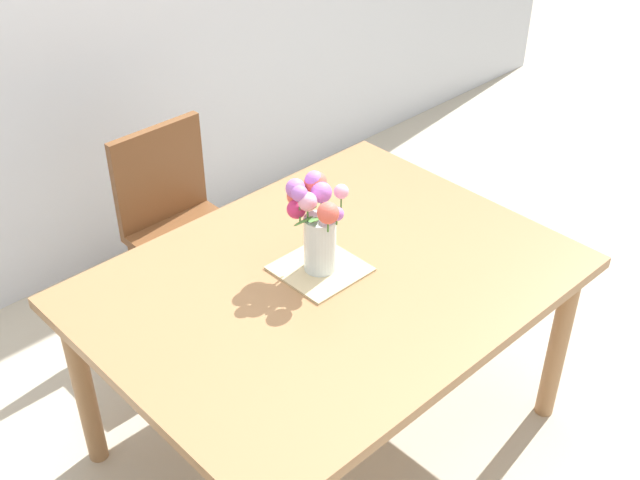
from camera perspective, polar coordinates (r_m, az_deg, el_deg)
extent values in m
plane|color=#B7AD99|center=(3.17, 0.56, -13.36)|extent=(12.00, 12.00, 0.00)
cube|color=#9E7047|center=(2.67, 0.64, -2.97)|extent=(1.54, 1.16, 0.04)
cylinder|color=#9E7047|center=(3.12, 16.41, -6.99)|extent=(0.07, 0.07, 0.70)
cylinder|color=#9E7047|center=(2.95, -16.29, -9.90)|extent=(0.07, 0.07, 0.70)
cylinder|color=#9E7047|center=(3.57, 2.98, 0.58)|extent=(0.07, 0.07, 0.70)
cube|color=brown|center=(3.38, -8.99, 0.07)|extent=(0.42, 0.42, 0.04)
cylinder|color=brown|center=(3.48, -4.51, -3.20)|extent=(0.04, 0.04, 0.44)
cylinder|color=brown|center=(3.32, -9.30, -5.81)|extent=(0.04, 0.04, 0.44)
cylinder|color=brown|center=(3.72, -8.06, -0.70)|extent=(0.04, 0.04, 0.44)
cylinder|color=brown|center=(3.57, -12.68, -3.00)|extent=(0.04, 0.04, 0.44)
cube|color=brown|center=(3.40, -11.25, 4.58)|extent=(0.42, 0.04, 0.42)
cube|color=#CCB789|center=(2.69, 0.00, -2.03)|extent=(0.26, 0.26, 0.01)
cylinder|color=silver|center=(2.63, 0.00, -0.26)|extent=(0.11, 0.11, 0.20)
sphere|color=#B266C6|center=(2.59, -0.40, 4.21)|extent=(0.06, 0.06, 0.06)
cylinder|color=#478438|center=(2.62, -0.39, 3.24)|extent=(0.01, 0.01, 0.10)
sphere|color=#EA9EBC|center=(2.52, -0.89, 2.72)|extent=(0.06, 0.06, 0.06)
cylinder|color=#478438|center=(2.55, -0.88, 1.94)|extent=(0.01, 0.01, 0.08)
sphere|color=#E55B4C|center=(2.60, -1.61, 3.09)|extent=(0.08, 0.08, 0.08)
cylinder|color=#478438|center=(2.62, -1.60, 2.57)|extent=(0.01, 0.01, 0.06)
sphere|color=#B266C6|center=(2.52, -1.45, 3.28)|extent=(0.05, 0.05, 0.05)
cylinder|color=#478438|center=(2.55, -1.43, 2.26)|extent=(0.01, 0.01, 0.11)
sphere|color=#B266C6|center=(2.57, -1.74, 3.64)|extent=(0.06, 0.06, 0.06)
cylinder|color=#478438|center=(2.60, -1.72, 2.77)|extent=(0.01, 0.01, 0.09)
sphere|color=#E55B4C|center=(2.49, 0.57, 1.91)|extent=(0.07, 0.07, 0.07)
cylinder|color=#478438|center=(2.51, 0.57, 1.25)|extent=(0.01, 0.01, 0.07)
sphere|color=#E55B4C|center=(2.60, -0.31, 4.07)|extent=(0.07, 0.07, 0.07)
cylinder|color=#478438|center=(2.62, -0.31, 3.18)|extent=(0.01, 0.01, 0.09)
sphere|color=#EA9EBC|center=(2.56, 1.51, 3.43)|extent=(0.05, 0.05, 0.05)
cylinder|color=#478438|center=(2.58, 1.49, 2.58)|extent=(0.01, 0.01, 0.09)
sphere|color=#B266C6|center=(2.58, 0.09, 3.37)|extent=(0.07, 0.07, 0.07)
cylinder|color=#478438|center=(2.60, 0.09, 2.62)|extent=(0.01, 0.01, 0.08)
sphere|color=#B266C6|center=(2.54, 1.15, 1.88)|extent=(0.05, 0.05, 0.05)
cylinder|color=#478438|center=(2.55, 1.14, 1.50)|extent=(0.01, 0.01, 0.04)
sphere|color=#D12D66|center=(2.58, -1.67, 2.18)|extent=(0.06, 0.06, 0.06)
cylinder|color=#478438|center=(2.59, -1.67, 1.86)|extent=(0.01, 0.01, 0.03)
ellipsoid|color=#478438|center=(2.55, -1.17, 1.34)|extent=(0.07, 0.04, 0.03)
ellipsoid|color=#478438|center=(2.53, -0.42, 1.43)|extent=(0.07, 0.05, 0.03)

